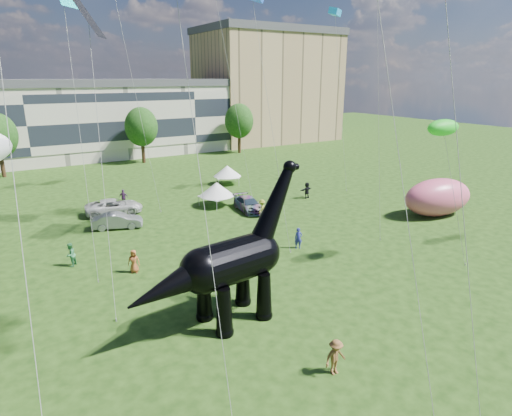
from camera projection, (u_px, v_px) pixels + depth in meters
ground at (305, 339)px, 22.99m from camera, size 220.00×220.00×0.00m
terrace_row at (24, 126)px, 67.62m from camera, size 78.00×11.00×12.00m
apartment_block at (268, 89)px, 92.68m from camera, size 28.00×18.00×22.00m
tree_mid_right at (141, 124)px, 68.25m from camera, size 5.20×5.20×9.44m
tree_far_right at (239, 118)px, 77.28m from camera, size 5.20×5.20×9.44m
dinosaur_sculpture at (226, 266)px, 23.72m from camera, size 11.30×3.45×9.20m
car_grey at (118, 221)px, 39.59m from camera, size 4.72×2.96×1.47m
car_white at (114, 207)px, 43.69m from camera, size 6.01×3.58×1.56m
car_dark at (249, 204)px, 44.78m from camera, size 2.63×5.12×1.42m
gazebo_near at (217, 189)px, 46.22m from camera, size 4.69×4.69×2.61m
gazebo_far at (227, 171)px, 55.55m from camera, size 4.58×4.58×2.48m
inflatable_pink at (438, 197)px, 42.96m from camera, size 8.16×5.09×3.80m
visitors at (186, 231)px, 36.57m from camera, size 48.85×34.62×1.89m
kites at (146, 56)px, 24.88m from camera, size 62.12×37.85×27.85m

